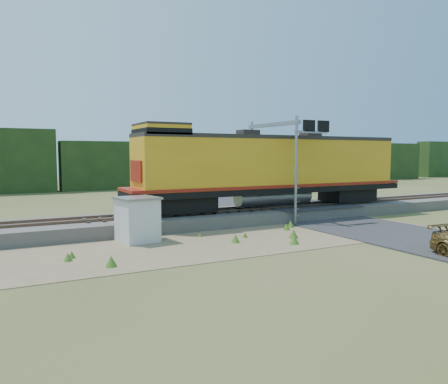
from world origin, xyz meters
TOP-DOWN VIEW (x-y plane):
  - ground at (0.00, 0.00)m, footprint 140.00×140.00m
  - ballast at (0.00, 6.00)m, footprint 70.00×5.00m
  - rails at (0.00, 6.00)m, footprint 70.00×1.54m
  - dirt_shoulder at (-2.00, 0.50)m, footprint 26.00×8.00m
  - road at (7.00, 0.74)m, footprint 7.00×66.00m
  - tree_line_north at (0.00, 38.00)m, footprint 130.00×3.00m
  - weed_clumps at (-3.50, 0.10)m, footprint 15.00×6.20m
  - locomotive at (3.87, 6.00)m, footprint 21.72×3.31m
  - shed at (-6.94, 2.42)m, footprint 2.33×2.33m
  - signal_gantry at (4.40, 5.33)m, footprint 2.84×6.20m

SIDE VIEW (x-z plane):
  - ground at x=0.00m, z-range 0.00..0.00m
  - weed_clumps at x=-3.50m, z-range -0.28..0.28m
  - dirt_shoulder at x=-2.00m, z-range 0.00..0.03m
  - road at x=7.00m, z-range -0.34..0.52m
  - ballast at x=0.00m, z-range 0.00..0.80m
  - rails at x=0.00m, z-range 0.80..0.96m
  - shed at x=-6.94m, z-range 0.02..2.42m
  - tree_line_north at x=0.00m, z-range -0.18..6.32m
  - locomotive at x=3.87m, z-range 0.92..6.53m
  - signal_gantry at x=4.40m, z-range 1.78..8.94m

